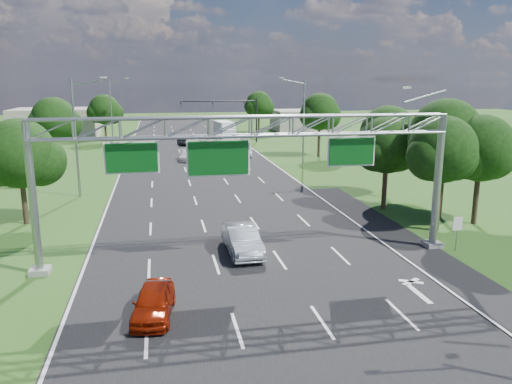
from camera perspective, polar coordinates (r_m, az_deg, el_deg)
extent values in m
plane|color=#2B4E17|center=(45.62, -5.02, 0.11)|extent=(220.00, 220.00, 0.00)
cube|color=black|center=(45.62, -5.02, 0.11)|extent=(18.00, 180.00, 0.02)
cube|color=black|center=(33.44, 15.84, -5.06)|extent=(3.00, 30.00, 0.02)
cube|color=gray|center=(32.34, 19.51, -5.64)|extent=(1.00, 1.00, 0.30)
cylinder|color=gray|center=(31.39, 20.03, 1.05)|extent=(0.44, 0.44, 8.00)
cube|color=gray|center=(28.77, -23.45, -8.26)|extent=(1.00, 1.00, 0.30)
cylinder|color=gray|center=(27.70, -24.15, -0.78)|extent=(0.40, 0.40, 8.00)
cylinder|color=gray|center=(30.23, 18.78, 10.29)|extent=(2.54, 0.12, 0.79)
cube|color=beige|center=(29.64, 16.79, 11.36)|extent=(0.50, 0.22, 0.12)
cube|color=white|center=(26.59, -14.00, 3.84)|extent=(2.80, 0.05, 1.70)
cube|color=#084613|center=(26.54, -14.01, 3.82)|extent=(2.62, 0.05, 1.52)
cube|color=white|center=(26.76, -4.30, 3.91)|extent=(3.40, 0.05, 2.00)
cube|color=#084613|center=(26.70, -4.29, 3.89)|extent=(3.22, 0.05, 1.82)
cube|color=white|center=(28.60, 10.83, 4.59)|extent=(2.80, 0.05, 1.70)
cube|color=#084613|center=(28.54, 10.88, 4.57)|extent=(2.62, 0.05, 1.52)
cylinder|color=gray|center=(31.75, 21.94, -4.57)|extent=(0.06, 0.06, 2.00)
cube|color=white|center=(31.54, 22.07, -3.37)|extent=(0.60, 0.04, 0.80)
cylinder|color=black|center=(81.06, 0.05, 8.20)|extent=(0.24, 0.24, 7.00)
cylinder|color=black|center=(79.93, -4.24, 10.33)|extent=(12.00, 0.18, 0.18)
imported|color=black|center=(79.46, -8.59, 9.81)|extent=(0.18, 0.22, 1.10)
imported|color=black|center=(79.84, -4.96, 9.92)|extent=(0.18, 0.22, 1.10)
imported|color=black|center=(80.53, -1.36, 9.99)|extent=(0.18, 0.22, 1.10)
cylinder|color=gray|center=(45.09, -19.91, 5.70)|extent=(0.20, 0.20, 10.00)
cylinder|color=gray|center=(44.64, -18.69, 11.79)|extent=(2.78, 0.12, 0.60)
cube|color=beige|center=(44.49, -17.03, 12.41)|extent=(0.55, 0.22, 0.12)
cylinder|color=gray|center=(79.74, -16.21, 8.71)|extent=(0.20, 0.20, 10.00)
cylinder|color=gray|center=(79.48, -15.47, 12.14)|extent=(2.78, 0.12, 0.60)
cube|color=beige|center=(79.40, -14.53, 12.48)|extent=(0.55, 0.22, 0.12)
cylinder|color=gray|center=(56.84, 5.47, 7.71)|extent=(0.20, 0.20, 10.00)
cylinder|color=gray|center=(56.26, 4.27, 12.47)|extent=(2.78, 0.12, 0.60)
cube|color=beige|center=(55.94, 2.96, 12.90)|extent=(0.55, 0.22, 0.12)
cylinder|color=#2D2116|center=(35.36, 20.08, -1.24)|extent=(0.36, 0.36, 3.74)
sphere|color=black|center=(34.71, 20.53, 4.58)|extent=(4.40, 4.40, 4.40)
sphere|color=black|center=(35.70, 21.64, 3.81)|extent=(3.30, 3.30, 3.30)
sphere|color=black|center=(34.01, 19.31, 3.77)|extent=(3.08, 3.08, 3.08)
cylinder|color=#2D2116|center=(38.83, 20.38, 0.27)|extent=(0.36, 0.36, 4.18)
sphere|color=black|center=(38.22, 20.85, 6.27)|extent=(5.00, 5.00, 5.00)
sphere|color=black|center=(39.28, 22.03, 5.41)|extent=(3.75, 3.75, 3.75)
sphere|color=black|center=(37.43, 19.56, 5.48)|extent=(3.50, 3.50, 3.50)
cylinder|color=#2D2116|center=(40.08, 14.45, 0.40)|extent=(0.36, 0.36, 3.30)
sphere|color=black|center=(39.51, 14.73, 5.23)|extent=(4.40, 4.40, 4.40)
sphere|color=black|center=(40.42, 15.85, 4.54)|extent=(3.30, 3.30, 3.30)
sphere|color=black|center=(38.88, 13.56, 4.53)|extent=(3.08, 3.08, 3.08)
cylinder|color=#2D2116|center=(38.09, 23.82, -0.76)|extent=(0.36, 0.36, 3.52)
sphere|color=black|center=(37.48, 24.31, 4.60)|extent=(4.60, 4.60, 4.60)
sphere|color=black|center=(38.54, 25.29, 3.84)|extent=(3.45, 3.45, 3.45)
sphere|color=black|center=(36.71, 23.19, 3.82)|extent=(3.22, 3.22, 3.22)
cylinder|color=#2D2116|center=(44.44, 14.60, 1.73)|extent=(0.36, 0.36, 3.52)
sphere|color=black|center=(43.91, 14.87, 6.44)|extent=(4.80, 4.80, 4.80)
sphere|color=black|center=(44.87, 15.99, 5.73)|extent=(3.60, 3.60, 3.60)
sphere|color=black|center=(43.23, 13.71, 5.77)|extent=(3.36, 3.36, 3.36)
cylinder|color=#2D2116|center=(38.41, -24.94, -1.10)|extent=(0.36, 0.36, 3.08)
sphere|color=black|center=(37.81, -25.43, 4.00)|extent=(4.80, 4.80, 4.80)
sphere|color=black|center=(38.00, -23.45, 3.30)|extent=(3.60, 3.60, 3.60)
sphere|color=black|center=(37.87, -27.05, 3.12)|extent=(3.36, 3.36, 3.36)
cylinder|color=#2D2116|center=(60.91, -21.82, 4.23)|extent=(0.36, 0.36, 3.74)
sphere|color=black|center=(60.52, -22.12, 7.77)|extent=(4.80, 4.80, 4.80)
sphere|color=black|center=(60.74, -20.88, 7.32)|extent=(3.60, 3.60, 3.60)
sphere|color=black|center=(60.48, -23.14, 7.22)|extent=(3.36, 3.36, 3.36)
cylinder|color=#2D2116|center=(85.11, -16.80, 6.63)|extent=(0.36, 0.36, 3.30)
sphere|color=black|center=(84.83, -16.96, 9.02)|extent=(4.80, 4.80, 4.80)
sphere|color=black|center=(85.15, -16.10, 8.68)|extent=(3.60, 3.60, 3.60)
sphere|color=black|center=(84.68, -17.69, 8.64)|extent=(3.36, 3.36, 3.36)
cylinder|color=#2D2116|center=(66.08, 7.21, 5.74)|extent=(0.36, 0.36, 3.96)
sphere|color=black|center=(65.73, 7.30, 9.11)|extent=(4.80, 4.80, 4.80)
sphere|color=black|center=(66.53, 8.17, 8.61)|extent=(3.60, 3.60, 3.60)
sphere|color=black|center=(65.14, 6.46, 8.68)|extent=(3.36, 3.36, 3.36)
cylinder|color=#2D2116|center=(94.49, 0.32, 7.79)|extent=(0.36, 0.36, 3.52)
sphere|color=black|center=(94.25, 0.32, 10.02)|extent=(4.80, 4.80, 4.80)
sphere|color=black|center=(94.91, 0.99, 9.68)|extent=(3.60, 3.60, 3.60)
sphere|color=black|center=(93.77, -0.30, 9.71)|extent=(3.36, 3.36, 3.36)
cube|color=#A5988A|center=(94.20, -21.87, 7.32)|extent=(14.00, 10.00, 5.00)
cube|color=#A5988A|center=(100.75, 5.50, 8.18)|extent=(12.00, 9.00, 4.00)
imported|color=maroon|center=(22.22, -11.64, -12.19)|extent=(2.11, 4.17, 1.36)
imported|color=silver|center=(29.20, -1.61, -5.48)|extent=(1.92, 5.02, 1.63)
imported|color=silver|center=(63.24, -7.98, 4.15)|extent=(2.05, 4.37, 1.23)
imported|color=black|center=(78.10, -8.20, 5.71)|extent=(2.23, 4.03, 1.07)
imported|color=silver|center=(66.54, -1.34, 4.78)|extent=(1.64, 4.37, 1.42)
cube|color=white|center=(84.45, -3.65, 7.07)|extent=(3.07, 6.10, 2.92)
cube|color=silver|center=(80.47, -3.26, 6.41)|extent=(2.50, 2.41, 2.14)
cylinder|color=black|center=(80.59, -4.03, 5.99)|extent=(0.34, 0.97, 0.97)
cylinder|color=black|center=(80.88, -2.52, 6.03)|extent=(0.34, 0.97, 0.97)
cylinder|color=black|center=(86.36, -4.52, 6.43)|extent=(0.34, 0.97, 0.97)
cylinder|color=black|center=(86.63, -3.10, 6.48)|extent=(0.34, 0.97, 0.97)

